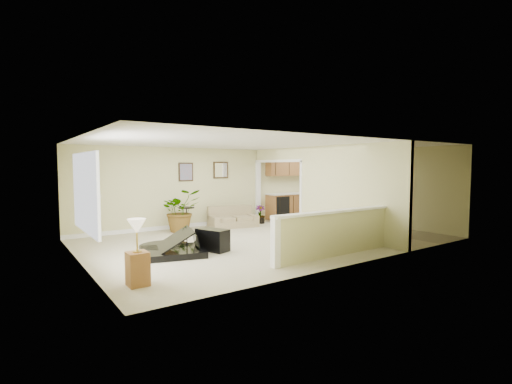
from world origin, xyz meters
TOP-DOWN VIEW (x-y plane):
  - floor at (0.00, 0.00)m, footprint 9.00×9.00m
  - back_wall at (0.00, 3.00)m, footprint 9.00×0.04m
  - front_wall at (0.00, -3.00)m, footprint 9.00×0.04m
  - left_wall at (-4.50, 0.00)m, footprint 0.04×6.00m
  - right_wall at (4.50, 0.00)m, footprint 0.04×6.00m
  - ceiling at (0.00, 0.00)m, footprint 9.00×6.00m
  - kitchen_vinyl at (3.15, 0.00)m, footprint 2.70×6.00m
  - interior_partition at (1.80, 0.25)m, footprint 0.18×5.99m
  - pony_half_wall at (0.08, -2.30)m, footprint 3.42×0.22m
  - left_window at (-4.49, -0.50)m, footprint 0.05×2.15m
  - wall_art_left at (-0.95, 2.97)m, footprint 0.48×0.04m
  - wall_mirror at (0.30, 2.97)m, footprint 0.55×0.04m
  - kitchen_cabinets at (3.19, 2.73)m, footprint 2.36×0.65m
  - piano at (-2.75, -0.12)m, footprint 1.77×1.77m
  - piano_bench at (-1.81, -0.36)m, footprint 0.62×0.83m
  - loveseat at (0.33, 2.31)m, footprint 1.64×1.12m
  - accent_table at (-1.15, 2.52)m, footprint 0.48×0.48m
  - palm_plant at (-1.39, 2.39)m, footprint 1.21×1.08m
  - small_plant at (1.45, 2.35)m, footprint 0.45×0.45m
  - lamp_stand at (-3.98, -1.87)m, footprint 0.32×0.32m

SIDE VIEW (x-z plane):
  - floor at x=0.00m, z-range 0.00..0.00m
  - kitchen_vinyl at x=3.15m, z-range 0.00..0.01m
  - piano_bench at x=-1.81m, z-range 0.00..0.50m
  - small_plant at x=1.45m, z-range -0.05..0.56m
  - loveseat at x=0.33m, z-range -0.10..0.75m
  - accent_table at x=-1.15m, z-range 0.10..0.79m
  - lamp_stand at x=-3.98m, z-range -0.08..1.01m
  - pony_half_wall at x=0.08m, z-range 0.02..1.02m
  - piano at x=-2.75m, z-range -0.10..1.14m
  - palm_plant at x=-1.39m, z-range -0.01..1.25m
  - kitchen_cabinets at x=3.19m, z-range -0.29..2.03m
  - interior_partition at x=1.80m, z-range -0.03..2.47m
  - back_wall at x=0.00m, z-range 0.00..2.50m
  - front_wall at x=0.00m, z-range 0.00..2.50m
  - left_wall at x=-4.50m, z-range 0.00..2.50m
  - right_wall at x=4.50m, z-range 0.00..2.50m
  - left_window at x=-4.49m, z-range 0.73..2.17m
  - wall_art_left at x=-0.95m, z-range 1.46..2.04m
  - wall_mirror at x=0.30m, z-range 1.52..2.08m
  - ceiling at x=0.00m, z-range 2.48..2.52m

